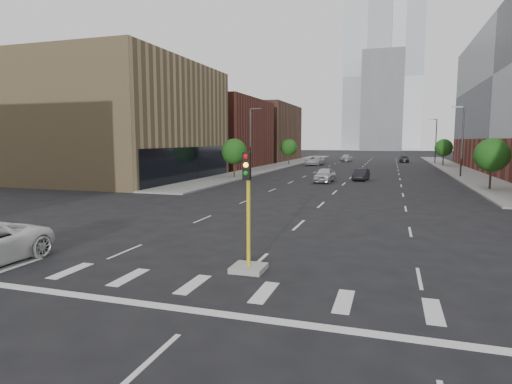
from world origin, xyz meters
The scene contains 21 objects.
sidewalk_left_far centered at (-15.00, 74.00, 0.07)m, with size 5.00×92.00×0.15m, color gray.
sidewalk_right_far centered at (15.00, 74.00, 0.07)m, with size 5.00×92.00×0.15m, color gray.
building_left_mid centered at (-27.50, 40.00, 7.00)m, with size 20.00×24.00×14.00m, color tan.
building_left_far_a centered at (-27.50, 66.00, 6.00)m, with size 20.00×22.00×12.00m, color brown.
building_left_far_b centered at (-27.50, 92.00, 6.50)m, with size 20.00×24.00×13.00m, color brown.
tower_left centered at (-8.00, 220.00, 35.00)m, with size 22.00×22.00×70.00m, color #B2B7BC.
tower_right centered at (10.00, 260.00, 40.00)m, with size 20.00×20.00×80.00m, color #B2B7BC.
tower_mid centered at (0.00, 200.00, 22.00)m, with size 18.00×18.00×44.00m, color slate.
median_traffic_signal centered at (0.00, 8.97, 0.97)m, with size 1.20×1.20×4.40m.
streetlight_right_a centered at (13.41, 55.00, 5.01)m, with size 1.60×0.22×9.07m.
streetlight_right_b centered at (13.41, 90.00, 5.01)m, with size 1.60×0.22×9.07m.
streetlight_left centered at (-13.41, 50.00, 5.01)m, with size 1.60×0.22×9.07m.
tree_left_near centered at (-14.00, 45.00, 3.39)m, with size 3.20×3.20×4.85m.
tree_left_far centered at (-14.00, 75.00, 3.39)m, with size 3.20×3.20×4.85m.
tree_right_near centered at (14.00, 40.00, 3.39)m, with size 3.20×3.20×4.85m.
tree_right_far centered at (14.00, 80.00, 3.39)m, with size 3.20×3.20×4.85m.
car_near_left centered at (-2.34, 43.41, 0.83)m, with size 1.95×4.85×1.65m, color silver.
car_mid_right centered at (1.50, 47.05, 0.70)m, with size 1.47×4.22×1.39m, color black.
car_far_left centered at (-9.14, 76.04, 0.86)m, with size 2.84×6.15×1.71m, color #B3B3B3.
car_deep_right centered at (7.52, 92.28, 0.72)m, with size 2.01×4.94×1.43m, color black.
car_distant centered at (-4.78, 91.79, 0.83)m, with size 1.97×4.90×1.67m, color #AEB0B3.
Camera 1 is at (4.91, -5.59, 4.83)m, focal length 30.00 mm.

